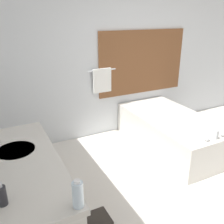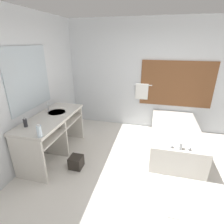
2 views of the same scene
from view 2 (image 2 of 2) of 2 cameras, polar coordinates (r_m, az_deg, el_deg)
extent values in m
plane|color=silver|center=(3.11, 10.82, -22.71)|extent=(16.00, 16.00, 0.00)
cube|color=silver|center=(4.53, 13.92, 11.03)|extent=(7.40, 0.06, 2.70)
cube|color=brown|center=(4.54, 20.23, 8.52)|extent=(1.70, 0.02, 1.10)
cylinder|color=silver|center=(4.51, 9.83, 8.71)|extent=(0.50, 0.02, 0.02)
cube|color=white|center=(4.54, 9.68, 6.59)|extent=(0.32, 0.04, 0.40)
cube|color=silver|center=(3.25, -30.15, 4.39)|extent=(0.06, 7.40, 2.70)
cube|color=#B2C1CC|center=(3.49, -25.54, 9.77)|extent=(0.02, 1.10, 1.10)
cube|color=silver|center=(3.51, -19.43, -1.77)|extent=(0.66, 1.54, 0.05)
cube|color=silver|center=(3.59, -19.01, -4.79)|extent=(0.62, 1.46, 0.02)
cylinder|color=white|center=(3.70, -17.48, -0.91)|extent=(0.35, 0.35, 0.13)
cube|color=silver|center=(3.20, -25.69, -14.10)|extent=(0.61, 0.04, 0.80)
cube|color=silver|center=(3.69, -18.59, -7.84)|extent=(0.61, 0.04, 0.80)
cube|color=silver|center=(4.26, -13.42, -3.08)|extent=(0.61, 0.04, 0.80)
cylinder|color=white|center=(3.26, -21.96, -6.64)|extent=(0.13, 0.42, 0.13)
cylinder|color=white|center=(3.83, -15.54, -1.41)|extent=(0.13, 0.42, 0.13)
cylinder|color=silver|center=(3.77, -19.98, 0.38)|extent=(0.04, 0.04, 0.02)
cylinder|color=silver|center=(3.74, -20.15, 1.66)|extent=(0.02, 0.02, 0.16)
cube|color=silver|center=(3.69, -19.78, 2.63)|extent=(0.07, 0.01, 0.01)
cube|color=silver|center=(4.02, 19.59, -7.82)|extent=(0.96, 1.84, 0.51)
ellipsoid|color=white|center=(3.97, 19.79, -6.52)|extent=(0.69, 1.33, 0.30)
cube|color=silver|center=(3.16, 21.50, -10.17)|extent=(0.04, 0.07, 0.12)
sphere|color=silver|center=(3.16, 18.88, -10.47)|extent=(0.06, 0.06, 0.06)
sphere|color=silver|center=(3.20, 23.94, -10.78)|extent=(0.06, 0.06, 0.06)
cylinder|color=silver|center=(2.79, -22.64, -5.85)|extent=(0.07, 0.07, 0.18)
cylinder|color=white|center=(2.75, -22.95, -3.99)|extent=(0.04, 0.04, 0.02)
cylinder|color=#28282D|center=(3.22, -26.45, -3.20)|extent=(0.06, 0.06, 0.14)
cylinder|color=silver|center=(3.19, -26.71, -1.84)|extent=(0.03, 0.03, 0.03)
cube|color=#2D2823|center=(3.40, -11.62, -15.71)|extent=(0.23, 0.23, 0.22)
cube|color=white|center=(3.06, 21.77, -24.90)|extent=(0.51, 0.69, 0.02)
camera|label=1|loc=(2.09, -56.84, 7.89)|focal=40.00mm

